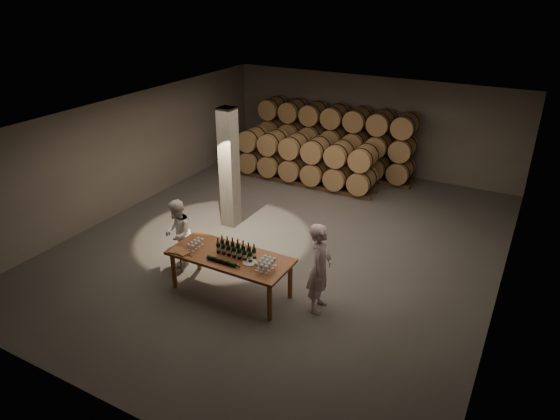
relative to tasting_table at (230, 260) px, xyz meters
The scene contains 15 objects.
room 3.34m from the tasting_table, 123.69° to the left, with size 12.00×12.00×12.00m.
tasting_table is the anchor object (origin of this frame).
barrel_stack_back 7.77m from the tasting_table, 97.11° to the left, with size 5.48×0.95×2.31m.
barrel_stack_front 6.44m from the tasting_table, 102.09° to the left, with size 4.70×0.95×1.57m.
bottle_cluster 0.26m from the tasting_table, 28.03° to the left, with size 0.87×0.24×0.35m.
lying_bottles 0.36m from the tasting_table, 85.79° to the right, with size 0.78×0.08×0.08m.
glass_cluster_left 0.87m from the tasting_table, behind, with size 0.19×0.41×0.16m.
glass_cluster_right 0.92m from the tasting_table, ahead, with size 0.31×0.42×0.19m.
plate 0.52m from the tasting_table, ahead, with size 0.30×0.30×0.02m, color white.
notebook_near 1.00m from the tasting_table, 156.92° to the right, with size 0.27×0.22×0.03m, color #976437.
notebook_corner 1.18m from the tasting_table, 161.03° to the right, with size 0.22×0.28×0.02m, color #976437.
pen 0.84m from the tasting_table, 150.06° to the right, with size 0.01×0.01×0.14m, color black.
stool 1.58m from the tasting_table, behind, with size 0.35×0.35×0.58m.
person_man 1.90m from the tasting_table, 11.46° to the left, with size 0.69×0.45×1.90m, color beige.
person_woman 1.74m from the tasting_table, 167.13° to the left, with size 0.78×0.61×1.61m, color white.
Camera 1 is at (5.17, -9.81, 6.13)m, focal length 32.00 mm.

